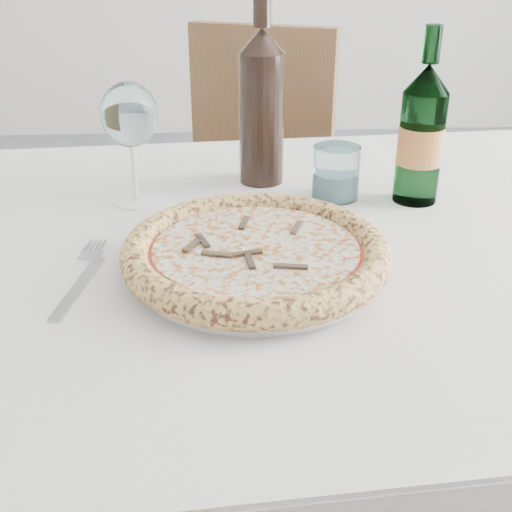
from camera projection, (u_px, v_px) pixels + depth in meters
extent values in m
cube|color=slate|center=(338.00, 502.00, 1.45)|extent=(5.00, 6.00, 0.02)
cube|color=brown|center=(252.00, 253.00, 0.91)|extent=(1.60, 0.99, 0.04)
cube|color=silver|center=(252.00, 239.00, 0.90)|extent=(1.66, 1.05, 0.01)
cube|color=silver|center=(240.00, 193.00, 1.37)|extent=(1.60, 0.01, 0.22)
cube|color=brown|center=(239.00, 224.00, 1.70)|extent=(0.53, 0.53, 0.04)
cube|color=brown|center=(262.00, 114.00, 1.74)|extent=(0.38, 0.19, 0.46)
cylinder|color=brown|center=(315.00, 282.00, 1.90)|extent=(0.04, 0.04, 0.43)
cylinder|color=brown|center=(279.00, 345.00, 1.61)|extent=(0.04, 0.04, 0.43)
cylinder|color=brown|center=(208.00, 264.00, 2.00)|extent=(0.04, 0.04, 0.43)
cylinder|color=brown|center=(157.00, 320.00, 1.71)|extent=(0.04, 0.04, 0.43)
cylinder|color=white|center=(256.00, 265.00, 0.81)|extent=(0.30, 0.30, 0.01)
torus|color=white|center=(256.00, 262.00, 0.81)|extent=(0.30, 0.30, 0.01)
cylinder|color=#EE9E53|center=(256.00, 256.00, 0.80)|extent=(0.33, 0.33, 0.01)
torus|color=tan|center=(256.00, 250.00, 0.80)|extent=(0.34, 0.34, 0.04)
cylinder|color=#B52F16|center=(256.00, 250.00, 0.80)|extent=(0.28, 0.28, 0.00)
cylinder|color=beige|center=(256.00, 248.00, 0.80)|extent=(0.26, 0.26, 0.00)
cube|color=#3F2C1F|center=(282.00, 244.00, 0.80)|extent=(0.04, 0.01, 0.00)
cube|color=#3F2C1F|center=(283.00, 232.00, 0.83)|extent=(0.03, 0.03, 0.00)
cube|color=#3F2C1F|center=(253.00, 221.00, 0.86)|extent=(0.01, 0.04, 0.00)
cube|color=#3F2C1F|center=(233.00, 236.00, 0.82)|extent=(0.03, 0.03, 0.00)
cube|color=#3F2C1F|center=(208.00, 246.00, 0.79)|extent=(0.04, 0.01, 0.00)
cube|color=#3F2C1F|center=(211.00, 267.00, 0.74)|extent=(0.03, 0.03, 0.00)
cube|color=#3F2C1F|center=(258.00, 261.00, 0.76)|extent=(0.01, 0.04, 0.00)
cube|color=#3F2C1F|center=(297.00, 261.00, 0.76)|extent=(0.03, 0.03, 0.00)
cube|color=#A0A3B1|center=(78.00, 289.00, 0.77)|extent=(0.04, 0.15, 0.00)
cube|color=#A0A3B1|center=(91.00, 254.00, 0.85)|extent=(0.03, 0.03, 0.00)
cylinder|color=#A0A3B1|center=(88.00, 244.00, 0.88)|extent=(0.00, 0.04, 0.00)
cylinder|color=#A0A3B1|center=(92.00, 244.00, 0.88)|extent=(0.00, 0.04, 0.00)
cylinder|color=#A0A3B1|center=(97.00, 244.00, 0.88)|extent=(0.00, 0.04, 0.00)
cylinder|color=#A0A3B1|center=(102.00, 244.00, 0.88)|extent=(0.00, 0.04, 0.00)
cylinder|color=white|center=(137.00, 201.00, 1.02)|extent=(0.07, 0.07, 0.00)
cylinder|color=white|center=(134.00, 171.00, 1.00)|extent=(0.01, 0.01, 0.10)
ellipsoid|color=silver|center=(129.00, 115.00, 0.96)|extent=(0.09, 0.09, 0.10)
cylinder|color=silver|center=(336.00, 172.00, 1.02)|extent=(0.07, 0.07, 0.08)
cylinder|color=#AAD4E1|center=(335.00, 184.00, 1.03)|extent=(0.07, 0.07, 0.04)
cylinder|color=#36633F|center=(420.00, 148.00, 0.99)|extent=(0.07, 0.07, 0.17)
cone|color=#36633F|center=(428.00, 78.00, 0.94)|extent=(0.07, 0.07, 0.04)
cylinder|color=#36633F|center=(432.00, 44.00, 0.92)|extent=(0.03, 0.03, 0.05)
cylinder|color=gold|center=(420.00, 145.00, 0.99)|extent=(0.07, 0.07, 0.06)
cylinder|color=black|center=(262.00, 120.00, 1.06)|extent=(0.07, 0.07, 0.21)
cone|color=black|center=(262.00, 40.00, 1.00)|extent=(0.07, 0.07, 0.04)
cylinder|color=black|center=(262.00, 9.00, 0.98)|extent=(0.03, 0.03, 0.05)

